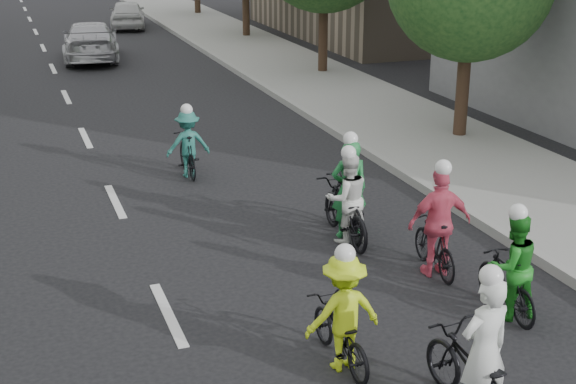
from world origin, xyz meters
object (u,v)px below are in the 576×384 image
cyclist_3 (346,207)px  cyclist_5 (342,321)px  follow_car_trail (127,14)px  cyclist_0 (188,148)px  cyclist_1 (438,232)px  cyclist_6 (510,274)px  follow_car_lead (90,41)px  cyclist_2 (347,199)px  cyclist_4 (479,368)px

cyclist_3 → cyclist_5: (-1.70, -3.72, -0.00)m
cyclist_5 → follow_car_trail: cyclist_5 is taller
cyclist_0 → cyclist_1: bearing=113.5°
cyclist_0 → cyclist_6: (2.76, -7.78, 0.02)m
cyclist_0 → cyclist_5: (0.02, -8.20, -0.00)m
cyclist_6 → follow_car_trail: 31.45m
cyclist_6 → follow_car_lead: 23.26m
cyclist_1 → cyclist_2: size_ratio=0.99×
cyclist_1 → cyclist_6: size_ratio=1.12×
cyclist_3 → cyclist_6: bearing=109.9°
cyclist_3 → cyclist_1: bearing=116.8°
cyclist_1 → cyclist_6: 1.59m
cyclist_3 → follow_car_lead: (-1.91, 19.77, 0.11)m
cyclist_2 → cyclist_4: cyclist_2 is taller
cyclist_3 → follow_car_trail: 28.16m
follow_car_lead → cyclist_1: bearing=103.7°
cyclist_2 → cyclist_0: bearing=-60.0°
cyclist_1 → cyclist_4: bearing=72.4°
cyclist_2 → cyclist_6: 3.63m
cyclist_4 → follow_car_lead: cyclist_4 is taller
follow_car_lead → cyclist_0: bearing=97.2°
cyclist_1 → cyclist_5: size_ratio=1.13×
cyclist_6 → follow_car_trail: bearing=-86.8°
cyclist_6 → cyclist_3: bearing=-69.6°
cyclist_1 → follow_car_lead: bearing=-77.3°
cyclist_2 → cyclist_4: bearing=88.1°
follow_car_lead → follow_car_trail: (2.79, 8.38, -0.04)m
cyclist_4 → follow_car_trail: (1.57, 33.38, 0.07)m
cyclist_2 → cyclist_4: (-0.82, -5.44, -0.05)m
cyclist_3 → follow_car_trail: bearing=-89.4°
cyclist_1 → cyclist_4: size_ratio=0.99×
cyclist_4 → cyclist_6: bearing=-139.0°
cyclist_2 → follow_car_trail: (0.75, 27.94, 0.02)m
cyclist_0 → cyclist_1: (2.51, -6.22, 0.09)m
cyclist_0 → cyclist_1: cyclist_1 is taller
cyclist_5 → cyclist_6: (2.75, 0.42, 0.02)m
cyclist_2 → cyclist_6: size_ratio=1.12×
cyclist_2 → cyclist_3: bearing=66.3°
cyclist_0 → follow_car_trail: (2.60, 23.67, 0.07)m
cyclist_4 → follow_car_lead: bearing=-94.1°
cyclist_0 → cyclist_6: size_ratio=0.94×
follow_car_lead → follow_car_trail: 8.83m
cyclist_1 → follow_car_trail: bearing=-84.6°
cyclist_6 → follow_car_lead: bearing=-79.8°
cyclist_1 → cyclist_3: 1.91m
cyclist_0 → cyclist_4: size_ratio=0.83×
cyclist_3 → cyclist_5: size_ratio=1.16×
cyclist_0 → cyclist_4: bearing=97.5°
cyclist_2 → cyclist_6: (0.92, -3.51, -0.03)m
cyclist_0 → cyclist_4: cyclist_4 is taller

